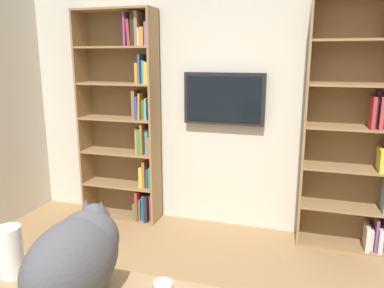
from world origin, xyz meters
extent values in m
cube|color=beige|center=(0.00, -2.23, 1.35)|extent=(4.52, 0.06, 2.70)
cube|color=#937047|center=(-0.73, -2.04, 1.12)|extent=(0.02, 0.28, 2.25)
cube|color=brown|center=(-1.15, -2.17, 1.12)|extent=(0.86, 0.01, 2.25)
cube|color=#937047|center=(-1.15, -2.04, 0.01)|extent=(0.82, 0.27, 0.02)
cube|color=#937047|center=(-1.15, -2.04, 0.38)|extent=(0.82, 0.27, 0.02)
cube|color=#937047|center=(-1.15, -2.04, 0.75)|extent=(0.82, 0.27, 0.02)
cube|color=#937047|center=(-1.15, -2.04, 1.12)|extent=(0.82, 0.27, 0.02)
cube|color=#937047|center=(-1.15, -2.04, 1.49)|extent=(0.82, 0.27, 0.02)
cube|color=#937047|center=(-1.15, -2.04, 1.87)|extent=(0.82, 0.27, 0.02)
cube|color=#6F438D|center=(-1.48, -2.04, 0.17)|extent=(0.03, 0.13, 0.30)
cube|color=silver|center=(-1.44, -2.04, 0.13)|extent=(0.04, 0.24, 0.21)
cube|color=#704679|center=(-1.41, -2.03, 0.17)|extent=(0.02, 0.17, 0.30)
cube|color=beige|center=(-1.38, -2.05, 0.11)|extent=(0.03, 0.17, 0.19)
cube|color=silver|center=(-1.33, -2.03, 0.13)|extent=(0.04, 0.24, 0.22)
cube|color=yellow|center=(-1.38, -2.03, 0.86)|extent=(0.04, 0.24, 0.20)
cube|color=black|center=(-1.36, -2.05, 1.24)|extent=(0.02, 0.14, 0.21)
cube|color=#B43B3A|center=(-1.33, -2.02, 1.27)|extent=(0.03, 0.22, 0.27)
cube|color=#211E2D|center=(-1.30, -2.04, 1.29)|extent=(0.02, 0.12, 0.32)
cube|color=#B82F37|center=(-1.27, -2.02, 1.27)|extent=(0.03, 0.23, 0.27)
cube|color=#937047|center=(0.74, -2.04, 1.10)|extent=(0.02, 0.28, 2.19)
cube|color=#937047|center=(1.56, -2.04, 1.10)|extent=(0.02, 0.28, 2.19)
cube|color=brown|center=(1.15, -2.17, 1.10)|extent=(0.84, 0.01, 2.19)
cube|color=#937047|center=(1.15, -2.04, 0.01)|extent=(0.80, 0.27, 0.02)
cube|color=#937047|center=(1.15, -2.04, 0.37)|extent=(0.80, 0.27, 0.02)
cube|color=#937047|center=(1.15, -2.04, 0.73)|extent=(0.80, 0.27, 0.02)
cube|color=#937047|center=(1.15, -2.04, 1.10)|extent=(0.80, 0.27, 0.02)
cube|color=#937047|center=(1.15, -2.04, 1.46)|extent=(0.80, 0.27, 0.02)
cube|color=#937047|center=(1.15, -2.04, 1.82)|extent=(0.80, 0.27, 0.02)
cube|color=#937047|center=(1.15, -2.04, 2.18)|extent=(0.80, 0.27, 0.02)
cube|color=red|center=(0.77, -2.03, 0.17)|extent=(0.03, 0.16, 0.29)
cube|color=#1E232C|center=(0.82, -2.02, 0.16)|extent=(0.04, 0.23, 0.28)
cube|color=#2D599D|center=(0.86, -2.04, 0.16)|extent=(0.04, 0.19, 0.28)
cube|color=#327A43|center=(0.89, -2.04, 0.14)|extent=(0.02, 0.22, 0.23)
cube|color=red|center=(0.92, -2.02, 0.17)|extent=(0.03, 0.23, 0.31)
cube|color=#3C793E|center=(0.96, -2.05, 0.11)|extent=(0.03, 0.24, 0.18)
cube|color=#3B7041|center=(0.78, -2.03, 0.49)|extent=(0.04, 0.13, 0.22)
cube|color=#23578E|center=(0.82, -2.03, 0.48)|extent=(0.02, 0.12, 0.19)
cube|color=#9A6237|center=(0.85, -2.03, 0.53)|extent=(0.03, 0.16, 0.29)
cube|color=gold|center=(0.89, -2.03, 0.49)|extent=(0.04, 0.13, 0.21)
cube|color=#9A6346|center=(0.78, -2.03, 0.84)|extent=(0.03, 0.18, 0.19)
cube|color=#5BA19D|center=(0.82, -2.05, 0.87)|extent=(0.03, 0.13, 0.26)
cube|color=olive|center=(0.85, -2.03, 0.91)|extent=(0.02, 0.21, 0.32)
cube|color=#308141|center=(0.88, -2.02, 0.88)|extent=(0.04, 0.17, 0.26)
cube|color=orange|center=(0.93, -2.04, 0.88)|extent=(0.03, 0.13, 0.27)
cube|color=black|center=(0.77, -2.04, 1.22)|extent=(0.03, 0.16, 0.23)
cube|color=#60A3A3|center=(0.80, -2.04, 1.22)|extent=(0.02, 0.19, 0.22)
cube|color=#3E713A|center=(0.84, -2.04, 1.20)|extent=(0.03, 0.15, 0.20)
cube|color=orange|center=(0.86, -2.04, 1.24)|extent=(0.03, 0.23, 0.27)
cube|color=#2F439E|center=(0.90, -2.04, 1.22)|extent=(0.03, 0.23, 0.23)
cube|color=olive|center=(0.93, -2.03, 1.25)|extent=(0.03, 0.17, 0.29)
cube|color=gold|center=(0.78, -2.03, 1.57)|extent=(0.03, 0.22, 0.21)
cube|color=#70969D|center=(0.81, -2.02, 1.58)|extent=(0.02, 0.15, 0.22)
cube|color=#2D7946|center=(0.83, -2.05, 1.58)|extent=(0.02, 0.16, 0.23)
cube|color=#35569E|center=(0.86, -2.05, 1.61)|extent=(0.02, 0.19, 0.28)
cube|color=orange|center=(0.90, -2.03, 1.57)|extent=(0.03, 0.14, 0.20)
cube|color=#865886|center=(0.77, -2.04, 1.94)|extent=(0.03, 0.22, 0.22)
cube|color=orange|center=(0.81, -2.02, 1.92)|extent=(0.04, 0.19, 0.18)
cube|color=beige|center=(0.85, -2.04, 1.92)|extent=(0.02, 0.20, 0.17)
cube|color=#956D48|center=(0.89, -2.05, 1.99)|extent=(0.04, 0.16, 0.33)
cube|color=#262A23|center=(0.93, -2.04, 1.98)|extent=(0.04, 0.12, 0.30)
cube|color=#BA3738|center=(0.98, -2.04, 1.96)|extent=(0.04, 0.13, 0.26)
cube|color=#7B4284|center=(1.01, -2.05, 1.99)|extent=(0.02, 0.18, 0.32)
cube|color=black|center=(0.05, -2.15, 1.33)|extent=(0.80, 0.06, 0.51)
cube|color=black|center=(0.05, -2.12, 1.33)|extent=(0.73, 0.01, 0.44)
ellipsoid|color=#4C4C51|center=(0.12, 0.31, 0.92)|extent=(0.32, 0.51, 0.34)
ellipsoid|color=#4C4C51|center=(0.12, 0.19, 0.96)|extent=(0.27, 0.28, 0.26)
sphere|color=#4C4C51|center=(0.12, 0.13, 1.03)|extent=(0.14, 0.14, 0.14)
cone|color=#4C4C51|center=(0.08, 0.13, 1.08)|extent=(0.06, 0.06, 0.08)
cone|color=#4C4C51|center=(0.16, 0.13, 1.08)|extent=(0.06, 0.06, 0.08)
cone|color=beige|center=(0.08, 0.13, 1.08)|extent=(0.03, 0.03, 0.05)
cone|color=beige|center=(0.16, 0.13, 1.08)|extent=(0.03, 0.03, 0.05)
cylinder|color=white|center=(0.50, 0.24, 0.87)|extent=(0.11, 0.11, 0.24)
camera|label=1|loc=(-0.76, 1.50, 1.73)|focal=35.63mm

